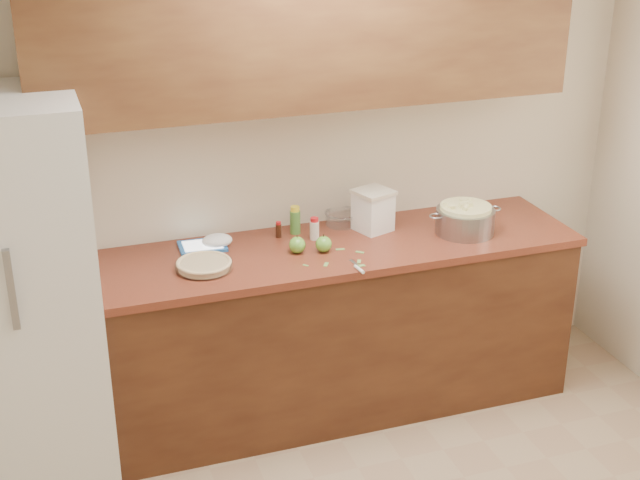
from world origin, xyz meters
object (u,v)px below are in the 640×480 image
object	(u,v)px
pie	(204,265)
tablet	(202,246)
flour_canister	(373,210)
colander	(465,220)

from	to	relation	value
pie	tablet	distance (m)	0.26
pie	flour_canister	size ratio (longest dim) A/B	1.21
pie	colander	distance (m)	1.36
colander	tablet	size ratio (longest dim) A/B	1.69
flour_canister	tablet	bearing A→B (deg)	176.35
flour_canister	tablet	xyz separation A→B (m)	(-0.88, 0.06, -0.10)
colander	tablet	world-z (taller)	colander
colander	flour_canister	bearing A→B (deg)	156.34
flour_canister	tablet	distance (m)	0.89
colander	flour_canister	world-z (taller)	flour_canister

